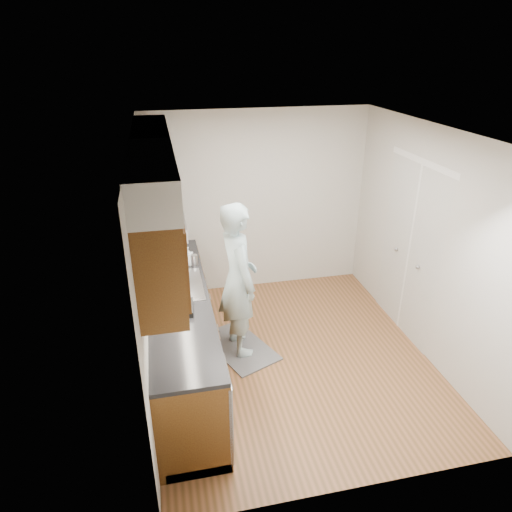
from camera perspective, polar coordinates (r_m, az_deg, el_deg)
The scene contains 16 objects.
floor at distance 5.33m, azimuth 4.35°, elevation -12.32°, with size 3.50×3.50×0.00m, color brown.
ceiling at distance 4.30m, azimuth 5.47°, elevation 15.17°, with size 3.50×3.50×0.00m, color white.
wall_left at distance 4.51m, azimuth -13.74°, elevation -1.80°, with size 0.02×3.50×2.50m, color #BCB9B0.
wall_right at distance 5.29m, azimuth 20.59°, elevation 1.40°, with size 0.02×3.50×2.50m, color #BCB9B0.
wall_back at distance 6.25m, azimuth 0.21°, elevation 6.61°, with size 3.00×0.02×2.50m, color #BCB9B0.
counter at distance 4.88m, azimuth -9.27°, elevation -9.47°, with size 0.64×2.80×1.30m.
upper_cabinets at distance 4.28m, azimuth -12.43°, elevation 7.05°, with size 0.47×2.80×1.21m.
closet_door at distance 5.60m, azimuth 18.58°, elevation 0.51°, with size 0.02×1.22×2.05m, color silver.
floor_mat at distance 5.44m, azimuth -2.09°, elevation -11.27°, with size 0.56×0.95×0.02m, color slate.
person at distance 4.91m, azimuth -2.27°, elevation -1.77°, with size 0.70×0.47×2.00m, color #9BB7BD.
soap_bottle_a at distance 5.07m, azimuth -9.88°, elevation -0.56°, with size 0.10×0.10×0.26m, color silver.
soap_bottle_b at distance 5.23m, azimuth -8.49°, elevation 0.03°, with size 0.09×0.09×0.20m, color silver.
soap_bottle_c at distance 5.34m, azimuth -10.41°, elevation 0.14°, with size 0.12×0.12×0.16m, color silver.
soda_can at distance 5.12m, azimuth -9.59°, elevation -1.05°, with size 0.07×0.07×0.13m, color #9F291B.
steel_can at distance 5.20m, azimuth -7.70°, elevation -0.52°, with size 0.07×0.07×0.13m, color #A5A5AA.
dish_rack at distance 4.38m, azimuth -10.17°, elevation -6.49°, with size 0.35×0.29×0.06m, color black.
Camera 1 is at (-1.28, -4.04, 3.24)m, focal length 32.00 mm.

